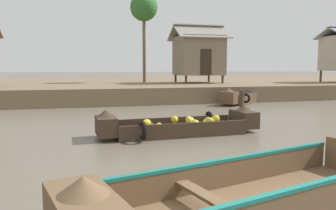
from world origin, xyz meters
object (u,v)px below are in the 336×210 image
Objects in this scene: banana_boat at (180,125)px; fishing_skiff_distant at (244,97)px; palm_tree_near at (144,9)px; mooring_post at (241,108)px; viewer_boat at (263,188)px; stilt_house_mid_right at (198,55)px.

fishing_skiff_distant reaches higher than banana_boat.
palm_tree_near is (1.79, 15.30, 6.12)m from banana_boat.
palm_tree_near reaches higher than banana_boat.
banana_boat is at bearing -161.51° from mooring_post.
banana_boat is 0.84× the size of viewer_boat.
mooring_post is at bearing -118.44° from fishing_skiff_distant.
mooring_post is at bearing -103.20° from stilt_house_mid_right.
viewer_boat reaches higher than banana_boat.
banana_boat is 5.49m from viewer_boat.
mooring_post is (2.88, 6.31, 0.33)m from viewer_boat.
banana_boat is 2.63m from mooring_post.
stilt_house_mid_right reaches higher than fishing_skiff_distant.
palm_tree_near reaches higher than fishing_skiff_distant.
fishing_skiff_distant reaches higher than viewer_boat.
mooring_post is at bearing 65.46° from viewer_boat.
fishing_skiff_distant is 8.05m from mooring_post.
viewer_boat is (-0.40, -5.48, 0.01)m from banana_boat.
viewer_boat is 0.91× the size of palm_tree_near.
viewer_boat is 21.77m from palm_tree_near.
stilt_house_mid_right is 13.04m from mooring_post.
banana_boat is 14.62m from stilt_house_mid_right.
stilt_house_mid_right reaches higher than viewer_boat.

